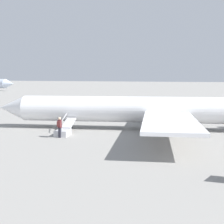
% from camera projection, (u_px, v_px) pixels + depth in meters
% --- Properties ---
extents(ground_plane, '(600.00, 600.00, 0.00)m').
position_uv_depth(ground_plane, '(153.00, 130.00, 30.39)').
color(ground_plane, gray).
extents(airplane_main, '(31.34, 24.44, 6.61)m').
position_uv_depth(airplane_main, '(163.00, 110.00, 30.05)').
color(airplane_main, white).
rests_on(airplane_main, ground).
extents(boarding_stairs, '(2.15, 4.13, 1.66)m').
position_uv_depth(boarding_stairs, '(64.00, 131.00, 27.64)').
color(boarding_stairs, '#B2B2B7').
rests_on(boarding_stairs, ground).
extents(passenger, '(0.42, 0.57, 1.74)m').
position_uv_depth(passenger, '(60.00, 126.00, 26.26)').
color(passenger, '#23232D').
rests_on(passenger, ground).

